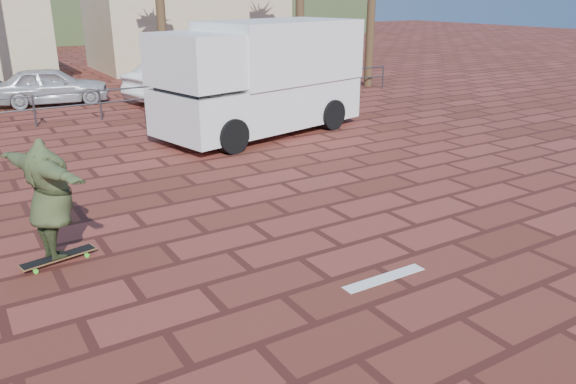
% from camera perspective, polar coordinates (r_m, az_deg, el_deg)
% --- Properties ---
extents(ground, '(120.00, 120.00, 0.00)m').
position_cam_1_polar(ground, '(8.85, 1.19, -6.75)').
color(ground, brown).
rests_on(ground, ground).
extents(paint_stripe, '(1.40, 0.22, 0.01)m').
position_cam_1_polar(paint_stripe, '(8.39, 9.78, -8.61)').
color(paint_stripe, white).
rests_on(paint_stripe, ground).
extents(guardrail, '(24.06, 0.06, 1.00)m').
position_cam_1_polar(guardrail, '(19.43, -18.58, 8.94)').
color(guardrail, '#47494F').
rests_on(guardrail, ground).
extents(building_east, '(10.60, 6.60, 5.00)m').
position_cam_1_polar(building_east, '(33.07, -10.20, 16.85)').
color(building_east, beige).
rests_on(building_east, ground).
extents(longboard, '(1.17, 0.48, 0.11)m').
position_cam_1_polar(longboard, '(9.36, -22.28, -6.17)').
color(longboard, olive).
rests_on(longboard, ground).
extents(skateboarder, '(1.29, 2.38, 1.87)m').
position_cam_1_polar(skateboarder, '(9.01, -23.05, -0.68)').
color(skateboarder, '#3C4827').
rests_on(skateboarder, longboard).
extents(campervan, '(6.56, 3.86, 3.19)m').
position_cam_1_polar(campervan, '(16.57, -2.75, 11.73)').
color(campervan, white).
rests_on(campervan, ground).
extents(car_silver, '(4.27, 2.27, 1.38)m').
position_cam_1_polar(car_silver, '(22.90, -22.93, 9.92)').
color(car_silver, '#B7BABF').
rests_on(car_silver, ground).
extents(car_white, '(5.00, 2.79, 1.56)m').
position_cam_1_polar(car_white, '(22.44, -10.33, 11.19)').
color(car_white, white).
rests_on(car_white, ground).
extents(street_sign, '(0.42, 0.21, 2.16)m').
position_cam_1_polar(street_sign, '(19.89, 0.83, 12.58)').
color(street_sign, gray).
rests_on(street_sign, ground).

